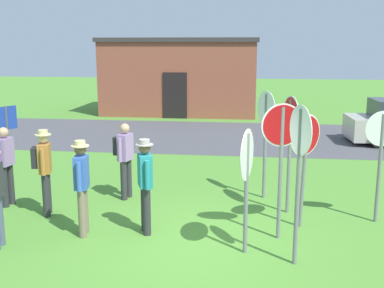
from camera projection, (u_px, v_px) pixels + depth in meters
ground_plane at (189, 243)px, 8.32m from camera, size 80.00×80.00×0.00m
street_asphalt at (224, 136)px, 17.88m from camera, size 60.00×6.40×0.01m
building_background at (181, 76)px, 23.66m from camera, size 7.53×4.06×3.65m
stop_sign_leaning_right at (266, 125)px, 10.44m from camera, size 0.37×0.72×2.39m
stop_sign_rear_right at (281, 148)px, 8.20m from camera, size 0.71×0.25×2.40m
stop_sign_center_cluster at (290, 133)px, 9.50m from camera, size 0.26×0.83×2.39m
stop_sign_rear_left at (381, 148)px, 9.02m from camera, size 0.66×0.14×2.16m
stop_sign_nearest at (299, 158)px, 7.19m from camera, size 0.27×0.71×2.51m
stop_sign_far_back at (247, 169)px, 7.66m from camera, size 0.21×0.81×2.07m
stop_sign_low_front at (305, 151)px, 8.74m from camera, size 0.59×0.56×2.15m
person_in_blue at (145, 181)px, 8.58m from camera, size 0.34×0.53×1.74m
person_near_signs at (6, 162)px, 10.06m from camera, size 0.26×0.57×1.69m
person_holding_notes at (44, 166)px, 9.49m from camera, size 0.42×0.55×1.74m
person_on_left at (82, 182)px, 8.47m from camera, size 0.31×0.56×1.74m
person_in_dark_shirt at (125, 155)px, 10.53m from camera, size 0.42×0.56×1.69m
info_panel_rightmost at (7, 128)px, 12.32m from camera, size 0.31×0.54×1.82m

